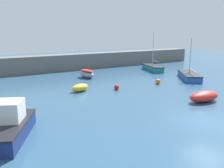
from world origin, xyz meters
name	(u,v)px	position (x,y,z in m)	size (l,w,h in m)	color
ground_plane	(206,123)	(0.00, 0.00, -0.10)	(120.00, 120.00, 0.20)	#2D5170
harbor_breakwater	(57,63)	(0.00, 26.25, 1.19)	(53.59, 2.72, 2.37)	#66605B
cabin_cruiser_white	(6,126)	(-11.34, 4.35, 0.69)	(4.27, 5.35, 1.99)	navy
sailboat_short_mast	(189,76)	(11.16, 10.68, 0.41)	(5.11, 5.82, 5.00)	#2D56B7
rowboat_blue_near	(204,96)	(3.83, 3.07, 0.44)	(3.03, 1.63, 0.89)	red
rowboat_with_red_cover	(87,74)	(0.94, 18.33, 0.52)	(1.38, 2.69, 1.04)	gray
dinghy_near_pier	(80,88)	(-3.10, 12.06, 0.37)	(2.15, 1.51, 0.73)	yellow
sailboat_tall_mast	(153,68)	(11.89, 18.11, 0.43)	(3.10, 5.20, 5.74)	teal
mooring_buoy_red	(117,87)	(0.28, 10.71, 0.26)	(0.51, 0.51, 0.51)	red
mooring_buoy_orange	(158,81)	(5.72, 10.48, 0.28)	(0.57, 0.57, 0.57)	orange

